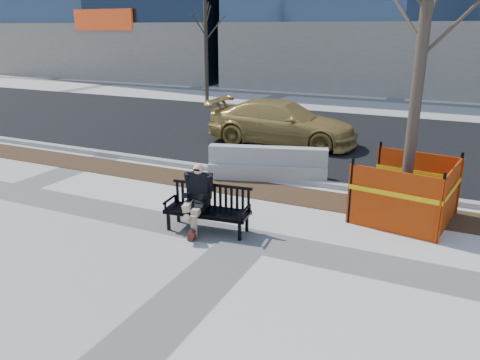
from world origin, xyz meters
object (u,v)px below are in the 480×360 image
(seated_man, at_px, (198,228))
(bench, at_px, (208,230))
(tree_fence, at_px, (402,218))
(jersey_barrier_left, at_px, (267,179))
(sedan, at_px, (282,144))

(seated_man, bearing_deg, bench, -11.49)
(bench, xyz_separation_m, tree_fence, (3.30, 2.22, 0.00))
(seated_man, relative_size, tree_fence, 0.19)
(jersey_barrier_left, bearing_deg, tree_fence, -36.03)
(tree_fence, bearing_deg, jersey_barrier_left, 160.32)
(bench, xyz_separation_m, seated_man, (-0.22, 0.02, 0.00))
(bench, xyz_separation_m, sedan, (-1.16, 7.19, 0.00))
(tree_fence, bearing_deg, seated_man, -148.01)
(sedan, height_order, jersey_barrier_left, sedan)
(tree_fence, distance_m, sedan, 6.68)
(tree_fence, bearing_deg, bench, -146.07)
(tree_fence, relative_size, jersey_barrier_left, 2.21)
(tree_fence, xyz_separation_m, jersey_barrier_left, (-3.47, 1.24, 0.00))
(jersey_barrier_left, bearing_deg, bench, -103.58)
(bench, xyz_separation_m, jersey_barrier_left, (-0.17, 3.46, 0.00))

